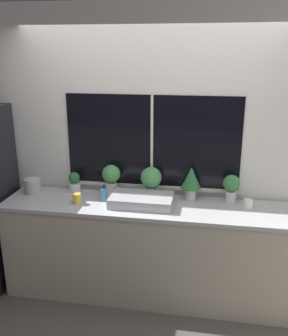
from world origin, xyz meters
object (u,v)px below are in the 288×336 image
mug_white (248,204)px  mug_yellow (77,199)px  potted_plant_right (191,180)px  soap_bottle (104,194)px  potted_plant_left (111,177)px  potted_plant_center (151,179)px  potted_plant_far_right (231,186)px  potted_plant_far_left (74,182)px  sink (142,200)px  kettle (32,185)px

mug_white → mug_yellow: (-1.53, -0.16, 0.01)m
potted_plant_right → soap_bottle: 0.83m
potted_plant_left → potted_plant_center: bearing=0.0°
potted_plant_center → soap_bottle: (-0.42, -0.19, -0.11)m
potted_plant_far_right → mug_white: bearing=-41.3°
potted_plant_far_left → potted_plant_left: potted_plant_left is taller
sink → potted_plant_far_left: size_ratio=2.84×
mug_white → mug_yellow: bearing=-173.9°
potted_plant_center → potted_plant_left: bearing=180.0°
potted_plant_far_left → potted_plant_right: (1.15, 0.00, 0.10)m
mug_yellow → sink: bearing=7.4°
mug_yellow → potted_plant_far_left: bearing=113.7°
potted_plant_far_left → potted_plant_far_right: bearing=0.0°
sink → potted_plant_far_left: 0.75m
sink → potted_plant_center: size_ratio=1.93×
potted_plant_left → mug_yellow: size_ratio=3.05×
potted_plant_far_left → potted_plant_far_right: 1.52m
sink → potted_plant_left: (-0.34, 0.22, 0.13)m
potted_plant_center → soap_bottle: size_ratio=1.86×
potted_plant_center → potted_plant_far_right: size_ratio=1.14×
potted_plant_far_left → potted_plant_center: potted_plant_center is taller
potted_plant_right → mug_yellow: (-1.02, -0.29, -0.14)m
potted_plant_center → potted_plant_far_right: (0.75, 0.00, -0.02)m
potted_plant_left → potted_plant_right: potted_plant_right is taller
potted_plant_center → potted_plant_right: bearing=0.0°
potted_plant_center → kettle: bearing=-174.9°
soap_bottle → mug_yellow: bearing=-155.3°
potted_plant_left → potted_plant_right: (0.77, 0.00, 0.02)m
sink → mug_white: size_ratio=6.97×
sink → potted_plant_far_left: bearing=163.3°
mug_yellow → kettle: (-0.52, 0.19, 0.03)m
mug_white → mug_yellow: 1.54m
kettle → potted_plant_left: bearing=7.6°
soap_bottle → kettle: bearing=173.5°
sink → soap_bottle: (-0.36, 0.03, 0.02)m
potted_plant_far_left → potted_plant_center: bearing=0.0°
sink → potted_plant_right: bearing=26.6°
potted_plant_far_left → soap_bottle: 0.40m
potted_plant_far_right → kettle: (-1.91, -0.10, -0.08)m
potted_plant_left → potted_plant_right: bearing=0.0°
potted_plant_left → potted_plant_far_right: size_ratio=1.14×
potted_plant_far_left → kettle: bearing=-165.4°
sink → kettle: 1.12m
sink → mug_white: (0.95, 0.09, -0.01)m
potted_plant_far_left → soap_bottle: size_ratio=1.26×
potted_plant_left → soap_bottle: bearing=-98.0°
potted_plant_center → mug_yellow: bearing=-155.5°
potted_plant_left → potted_plant_center: (0.39, 0.00, -0.00)m
sink → mug_yellow: sink is taller
potted_plant_far_left → potted_plant_center: 0.77m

